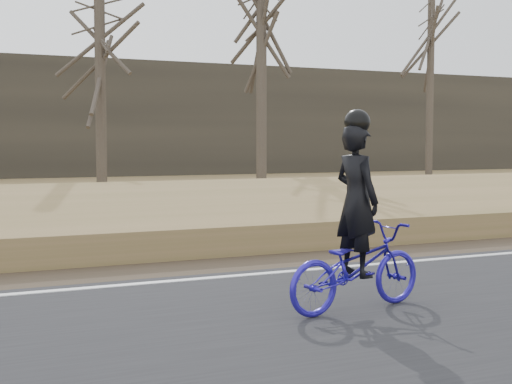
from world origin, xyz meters
name	(u,v)px	position (x,y,z in m)	size (l,w,h in m)	color
cyclist	(356,247)	(3.79, -1.97, 0.70)	(1.74, 0.85, 2.03)	#2217A0
bare_tree_center	(100,75)	(5.01, 15.97, 4.01)	(0.36, 0.36, 8.03)	#4A4136
bare_tree_right	(261,81)	(10.19, 14.33, 3.85)	(0.36, 0.36, 7.70)	#4A4136
bare_tree_far_right	(430,89)	(21.77, 20.08, 4.32)	(0.36, 0.36, 8.65)	#4A4136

